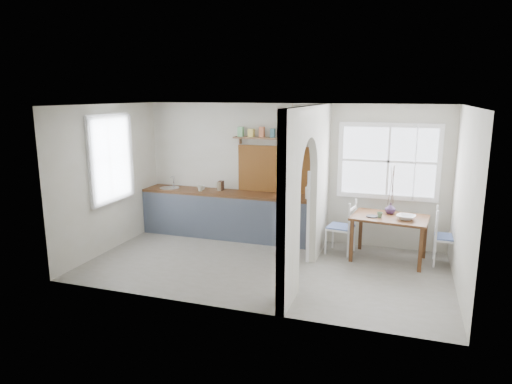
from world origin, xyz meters
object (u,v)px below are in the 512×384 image
(dining_table, at_px, (389,238))
(vase, at_px, (390,208))
(chair_right, at_px, (448,237))
(kettle, at_px, (310,192))
(chair_left, at_px, (341,227))

(dining_table, bearing_deg, vase, 98.61)
(chair_right, xyz_separation_m, kettle, (-2.37, 0.23, 0.55))
(chair_left, xyz_separation_m, chair_right, (1.76, -0.03, -0.00))
(chair_right, bearing_deg, kettle, 86.21)
(chair_left, bearing_deg, vase, 105.86)
(dining_table, height_order, kettle, kettle)
(dining_table, distance_m, chair_left, 0.83)
(kettle, distance_m, vase, 1.44)
(kettle, height_order, vase, kettle)
(chair_right, bearing_deg, dining_table, 95.92)
(chair_right, height_order, vase, chair_right)
(dining_table, relative_size, chair_right, 1.28)
(chair_right, relative_size, kettle, 3.72)
(chair_right, distance_m, vase, 1.02)
(kettle, bearing_deg, chair_left, 5.64)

